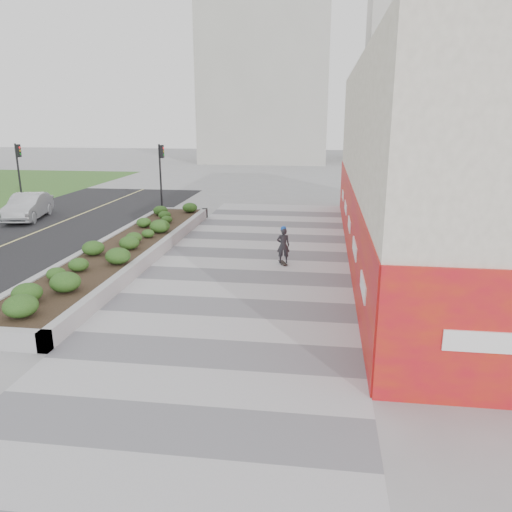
# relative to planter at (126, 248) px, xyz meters

# --- Properties ---
(ground) EXTENTS (160.00, 160.00, 0.00)m
(ground) POSITION_rel_planter_xyz_m (5.50, -7.00, -0.42)
(ground) COLOR gray
(ground) RESTS_ON ground
(walkway) EXTENTS (8.00, 36.00, 0.01)m
(walkway) POSITION_rel_planter_xyz_m (5.50, -4.00, -0.41)
(walkway) COLOR #A8A8AD
(walkway) RESTS_ON ground
(building) EXTENTS (6.04, 24.08, 8.00)m
(building) POSITION_rel_planter_xyz_m (12.48, 1.98, 3.56)
(building) COLOR beige
(building) RESTS_ON ground
(planter) EXTENTS (3.00, 18.00, 0.90)m
(planter) POSITION_rel_planter_xyz_m (0.00, 0.00, 0.00)
(planter) COLOR #9E9EA0
(planter) RESTS_ON ground
(traffic_signal_near) EXTENTS (0.33, 0.28, 4.20)m
(traffic_signal_near) POSITION_rel_planter_xyz_m (-1.73, 10.50, 2.34)
(traffic_signal_near) COLOR black
(traffic_signal_near) RESTS_ON ground
(traffic_signal_far) EXTENTS (0.33, 0.28, 4.20)m
(traffic_signal_far) POSITION_rel_planter_xyz_m (-10.93, 10.00, 2.34)
(traffic_signal_far) COLOR black
(traffic_signal_far) RESTS_ON ground
(distant_bldg_north_l) EXTENTS (16.00, 12.00, 20.00)m
(distant_bldg_north_l) POSITION_rel_planter_xyz_m (0.50, 48.00, 9.58)
(distant_bldg_north_l) COLOR #ADAAA3
(distant_bldg_north_l) RESTS_ON ground
(distant_bldg_north_r) EXTENTS (14.00, 10.00, 24.00)m
(distant_bldg_north_r) POSITION_rel_planter_xyz_m (20.50, 53.00, 11.58)
(distant_bldg_north_r) COLOR #ADAAA3
(distant_bldg_north_r) RESTS_ON ground
(manhole_cover) EXTENTS (0.44, 0.44, 0.01)m
(manhole_cover) POSITION_rel_planter_xyz_m (6.00, -4.00, -0.42)
(manhole_cover) COLOR #595654
(manhole_cover) RESTS_ON ground
(skateboarder) EXTENTS (0.57, 0.74, 1.60)m
(skateboarder) POSITION_rel_planter_xyz_m (6.78, -0.18, 0.39)
(skateboarder) COLOR beige
(skateboarder) RESTS_ON ground
(car_silver) EXTENTS (2.52, 4.81, 1.51)m
(car_silver) POSITION_rel_planter_xyz_m (-8.76, 7.02, 0.33)
(car_silver) COLOR #B0B3B8
(car_silver) RESTS_ON ground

